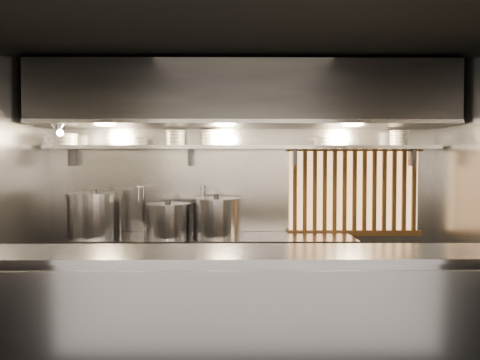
{
  "coord_description": "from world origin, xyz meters",
  "views": [
    {
      "loc": [
        -0.08,
        -3.96,
        1.7
      ],
      "look_at": [
        -0.04,
        0.55,
        1.54
      ],
      "focal_mm": 35.0,
      "sensor_mm": 36.0,
      "label": 1
    }
  ],
  "objects_px": {
    "heat_lamp": "(58,127)",
    "pendant_bulb": "(234,140)",
    "stock_pot_right": "(216,217)",
    "stock_pot_mid": "(94,214)",
    "stock_pot_left": "(168,220)"
  },
  "relations": [
    {
      "from": "heat_lamp",
      "to": "pendant_bulb",
      "type": "distance_m",
      "value": 1.83
    },
    {
      "from": "heat_lamp",
      "to": "stock_pot_right",
      "type": "relative_size",
      "value": 0.51
    },
    {
      "from": "stock_pot_right",
      "to": "heat_lamp",
      "type": "bearing_deg",
      "value": -169.84
    },
    {
      "from": "heat_lamp",
      "to": "stock_pot_mid",
      "type": "distance_m",
      "value": 1.01
    },
    {
      "from": "pendant_bulb",
      "to": "stock_pot_mid",
      "type": "relative_size",
      "value": 0.27
    },
    {
      "from": "stock_pot_left",
      "to": "stock_pot_mid",
      "type": "distance_m",
      "value": 0.82
    },
    {
      "from": "heat_lamp",
      "to": "stock_pot_left",
      "type": "relative_size",
      "value": 0.54
    },
    {
      "from": "stock_pot_mid",
      "to": "stock_pot_right",
      "type": "distance_m",
      "value": 1.34
    },
    {
      "from": "pendant_bulb",
      "to": "stock_pot_mid",
      "type": "xyz_separation_m",
      "value": [
        -1.53,
        -0.04,
        -0.82
      ]
    },
    {
      "from": "stock_pot_mid",
      "to": "stock_pot_left",
      "type": "bearing_deg",
      "value": -5.42
    },
    {
      "from": "stock_pot_mid",
      "to": "stock_pot_right",
      "type": "height_order",
      "value": "stock_pot_mid"
    },
    {
      "from": "stock_pot_left",
      "to": "heat_lamp",
      "type": "bearing_deg",
      "value": -167.95
    },
    {
      "from": "stock_pot_right",
      "to": "stock_pot_left",
      "type": "bearing_deg",
      "value": -173.84
    },
    {
      "from": "stock_pot_left",
      "to": "stock_pot_right",
      "type": "relative_size",
      "value": 0.94
    },
    {
      "from": "heat_lamp",
      "to": "stock_pot_left",
      "type": "distance_m",
      "value": 1.48
    }
  ]
}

